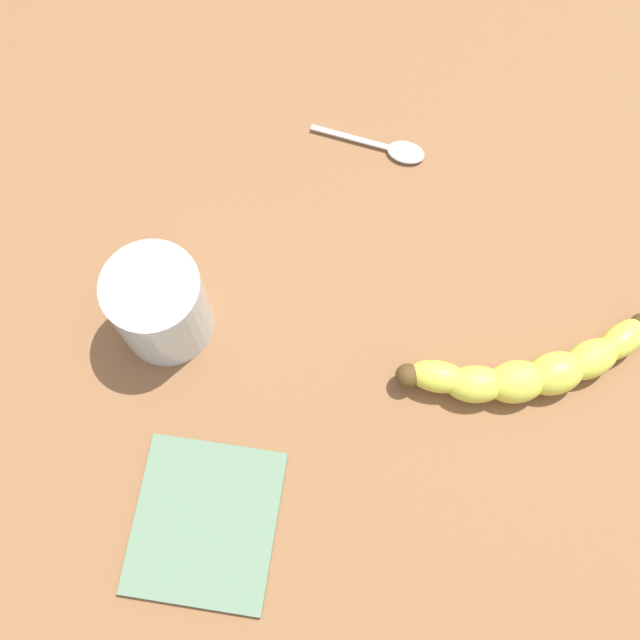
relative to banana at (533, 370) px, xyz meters
The scene contains 5 objects.
wooden_tabletop 15.16cm from the banana, 112.71° to the left, with size 120.00×120.00×3.00cm, color brown.
banana is the anchor object (origin of this frame).
smoothie_glass 31.36cm from the banana, 123.13° to the left, with size 7.93×7.93×8.58cm.
teaspoon 24.39cm from the banana, 66.74° to the left, with size 5.96×10.79×0.80cm.
folded_napkin 29.48cm from the banana, 156.29° to the left, with size 12.65×11.23×0.60cm, color slate.
Camera 1 is at (-19.56, -12.55, 65.61)cm, focal length 42.82 mm.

